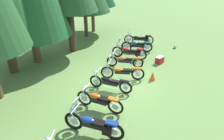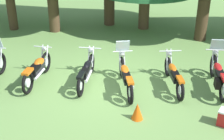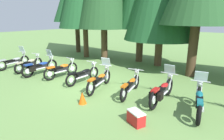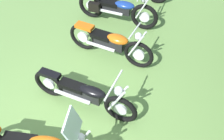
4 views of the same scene
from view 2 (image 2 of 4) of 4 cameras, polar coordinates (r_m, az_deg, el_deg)
name	(u,v)px [view 2 (image 2 of 4)]	position (r m, az deg, el deg)	size (l,w,h in m)	color
ground_plane	(105,86)	(10.46, -1.15, -2.82)	(80.00, 80.00, 0.00)	#6B934C
motorcycle_3	(37,69)	(10.78, -12.92, 0.21)	(0.62, 2.20, 1.01)	black
motorcycle_4	(86,71)	(10.47, -4.49, -0.20)	(0.75, 2.26, 0.99)	black
motorcycle_5	(126,75)	(10.11, 2.40, -0.95)	(0.93, 2.30, 1.37)	black
motorcycle_6	(174,75)	(10.40, 10.75, -0.83)	(0.87, 2.20, 0.99)	black
motorcycle_7	(219,75)	(10.64, 18.18, -0.78)	(0.72, 2.39, 1.39)	black
traffic_cone	(137,111)	(8.82, 4.45, -7.19)	(0.32, 0.32, 0.48)	#EA590F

